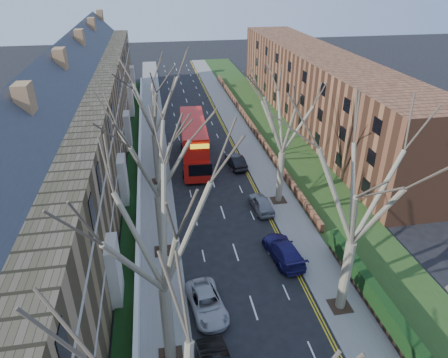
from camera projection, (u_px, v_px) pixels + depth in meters
pavement_left at (154, 143)px, 51.91m from camera, size 3.00×102.00×0.12m
pavement_right at (243, 136)px, 53.77m from camera, size 3.00×102.00×0.12m
terrace_left at (76, 128)px, 41.20m from camera, size 9.70×78.00×13.60m
flats_right at (317, 89)px, 56.72m from camera, size 13.97×54.00×10.00m
front_wall_left at (140, 166)px, 44.43m from camera, size 0.30×78.00×1.00m
grass_verge_right at (276, 134)px, 54.42m from camera, size 6.00×102.00×0.06m
tree_left_mid at (158, 223)px, 18.80m from camera, size 10.50×10.50×14.71m
tree_left_far at (154, 146)px, 27.65m from camera, size 10.15×10.15×14.22m
tree_left_dist at (151, 94)px, 37.94m from camera, size 10.50×10.50×14.71m
tree_right_mid at (363, 182)px, 22.31m from camera, size 10.50×10.50×14.71m
tree_right_far at (285, 110)px, 34.63m from camera, size 10.15×10.15×14.22m
double_decker_bus at (194, 143)px, 45.67m from camera, size 3.48×12.02×4.94m
car_left_far at (207, 303)px, 26.28m from camera, size 2.73×4.83×1.27m
car_right_near at (283, 250)px, 31.04m from camera, size 2.61×5.21×1.45m
car_right_mid at (261, 203)px, 37.31m from camera, size 1.88×4.16×1.38m
car_right_far at (236, 161)px, 45.41m from camera, size 1.92×4.38×1.40m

